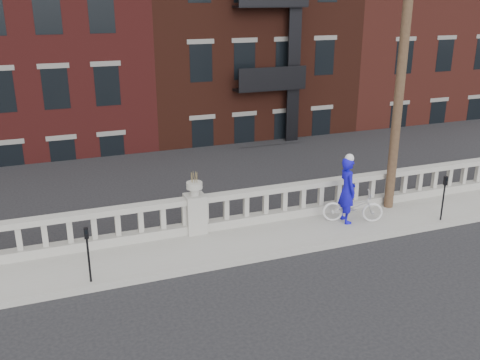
% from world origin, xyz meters
% --- Properties ---
extents(ground, '(120.00, 120.00, 0.00)m').
position_xyz_m(ground, '(0.00, 0.00, 0.00)').
color(ground, black).
rests_on(ground, ground).
extents(sidewalk, '(32.00, 2.20, 0.15)m').
position_xyz_m(sidewalk, '(0.00, 3.00, 0.07)').
color(sidewalk, '#99978E').
rests_on(sidewalk, ground).
extents(balustrade, '(28.00, 0.34, 1.03)m').
position_xyz_m(balustrade, '(0.00, 3.95, 0.64)').
color(balustrade, '#99978E').
rests_on(balustrade, sidewalk).
extents(planter_pedestal, '(0.55, 0.55, 1.76)m').
position_xyz_m(planter_pedestal, '(0.00, 3.95, 0.83)').
color(planter_pedestal, '#99978E').
rests_on(planter_pedestal, sidewalk).
extents(lower_level, '(80.00, 44.00, 20.80)m').
position_xyz_m(lower_level, '(0.56, 23.04, 2.63)').
color(lower_level, '#605E59').
rests_on(lower_level, ground).
extents(utility_pole, '(1.60, 0.28, 10.00)m').
position_xyz_m(utility_pole, '(6.20, 3.60, 5.24)').
color(utility_pole, '#422D1E').
rests_on(utility_pole, sidewalk).
extents(parking_meter_b, '(0.10, 0.09, 1.36)m').
position_xyz_m(parking_meter_b, '(-3.06, 2.15, 1.00)').
color(parking_meter_b, black).
rests_on(parking_meter_b, sidewalk).
extents(parking_meter_c, '(0.10, 0.09, 1.36)m').
position_xyz_m(parking_meter_c, '(7.00, 2.15, 1.00)').
color(parking_meter_c, black).
rests_on(parking_meter_c, sidewalk).
extents(bicycle, '(1.84, 1.26, 0.91)m').
position_xyz_m(bicycle, '(4.50, 3.01, 0.61)').
color(bicycle, silver).
rests_on(bicycle, sidewalk).
extents(cyclist, '(0.55, 0.76, 1.95)m').
position_xyz_m(cyclist, '(4.31, 3.07, 1.13)').
color(cyclist, '#120CBB').
rests_on(cyclist, sidewalk).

